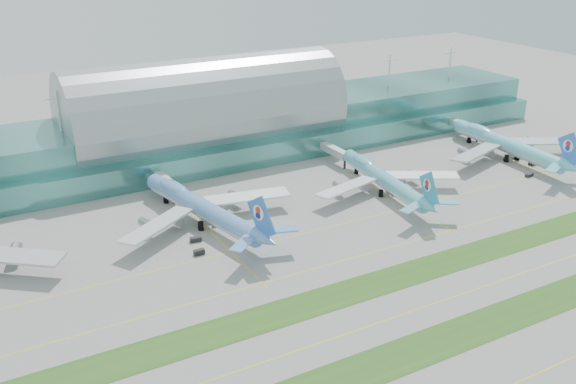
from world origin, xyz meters
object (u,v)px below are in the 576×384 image
terminal (206,125)px  airliner_d (506,144)px  airliner_b (200,206)px  airliner_c (383,178)px

terminal → airliner_d: (113.11, -66.52, -7.70)m
airliner_b → airliner_c: (71.14, -7.40, -0.59)m
airliner_b → airliner_d: (142.11, -1.78, 0.08)m
airliner_d → airliner_b: bearing=-176.5°
terminal → airliner_d: bearing=-30.5°
airliner_b → airliner_d: 142.12m
terminal → airliner_c: size_ratio=4.93×
airliner_c → airliner_d: airliner_d is taller
airliner_b → terminal: bearing=54.5°
airliner_c → airliner_b: bearing=-178.6°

